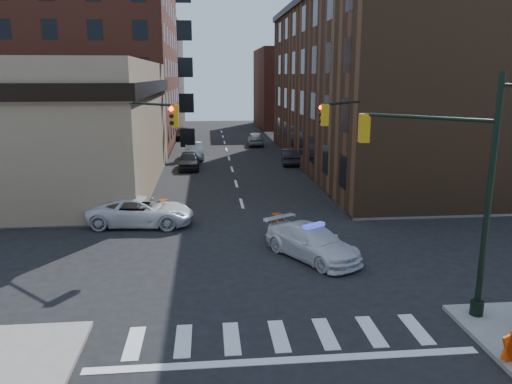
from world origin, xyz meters
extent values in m
plane|color=black|center=(0.00, 0.00, 0.00)|extent=(140.00, 140.00, 0.00)
cube|color=gray|center=(-23.00, 32.75, 0.07)|extent=(34.00, 54.50, 0.15)
cube|color=gray|center=(23.00, 32.75, 0.07)|extent=(34.00, 54.50, 0.15)
cube|color=brown|center=(-18.50, 40.00, 12.00)|extent=(25.00, 25.00, 24.00)
cube|color=#4E341F|center=(13.00, 22.50, 7.00)|extent=(14.00, 34.00, 14.00)
cube|color=brown|center=(-16.00, 62.00, 8.00)|extent=(20.00, 18.00, 16.00)
cube|color=brown|center=(14.00, 58.00, 6.00)|extent=(16.00, 16.00, 12.00)
cylinder|color=black|center=(6.80, -6.30, 4.15)|extent=(0.20, 0.20, 8.00)
cylinder|color=black|center=(6.80, -6.30, 0.40)|extent=(0.44, 0.44, 0.50)
cylinder|color=black|center=(5.21, -4.71, 6.65)|extent=(3.27, 3.27, 0.12)
cube|color=#BF8C0C|center=(3.62, -3.12, 6.15)|extent=(0.35, 0.35, 1.05)
sphere|color=#FF0C05|center=(3.77, -2.96, 6.50)|extent=(0.22, 0.22, 0.22)
sphere|color=black|center=(3.77, -2.96, 6.17)|extent=(0.22, 0.22, 0.22)
sphere|color=black|center=(3.77, -2.96, 5.84)|extent=(0.22, 0.22, 0.22)
cylinder|color=black|center=(-6.80, 6.30, 4.15)|extent=(0.20, 0.20, 8.00)
cylinder|color=black|center=(-6.80, 6.30, 0.40)|extent=(0.44, 0.44, 0.50)
cylinder|color=black|center=(-5.21, 4.71, 6.65)|extent=(3.27, 3.27, 0.12)
cube|color=#BF8C0C|center=(-3.62, 3.12, 6.15)|extent=(0.35, 0.35, 1.05)
sphere|color=#FF0C05|center=(-3.77, 2.96, 6.50)|extent=(0.22, 0.22, 0.22)
sphere|color=black|center=(-3.77, 2.96, 6.17)|extent=(0.22, 0.22, 0.22)
sphere|color=black|center=(-3.77, 2.96, 5.84)|extent=(0.22, 0.22, 0.22)
cylinder|color=black|center=(6.80, 6.30, 4.15)|extent=(0.20, 0.20, 8.00)
cylinder|color=black|center=(6.80, 6.30, 0.40)|extent=(0.44, 0.44, 0.50)
cylinder|color=black|center=(5.21, 4.71, 6.65)|extent=(3.27, 3.27, 0.12)
cube|color=#BF8C0C|center=(3.62, 3.12, 6.15)|extent=(0.35, 0.35, 1.05)
sphere|color=#FF0C05|center=(3.46, 3.27, 6.50)|extent=(0.22, 0.22, 0.22)
sphere|color=black|center=(3.46, 3.27, 6.17)|extent=(0.22, 0.22, 0.22)
sphere|color=black|center=(3.46, 3.27, 5.84)|extent=(0.22, 0.22, 0.22)
cylinder|color=black|center=(7.50, 26.00, 1.45)|extent=(0.24, 0.24, 2.60)
sphere|color=brown|center=(7.50, 26.00, 3.50)|extent=(3.00, 3.00, 3.00)
cylinder|color=black|center=(7.50, 34.00, 1.45)|extent=(0.24, 0.24, 2.60)
sphere|color=brown|center=(7.50, 34.00, 3.50)|extent=(3.00, 3.00, 3.00)
imported|color=silver|center=(2.47, -0.06, 0.73)|extent=(4.34, 5.41, 1.47)
imported|color=silver|center=(-5.80, 5.80, 0.79)|extent=(5.89, 3.14, 1.57)
imported|color=black|center=(-3.77, 22.57, 0.76)|extent=(1.84, 4.48, 1.52)
imported|color=#989BA0|center=(-3.42, 27.98, 0.80)|extent=(1.98, 4.97, 1.61)
imported|color=black|center=(-5.29, 43.52, 0.66)|extent=(2.13, 4.66, 1.32)
imported|color=black|center=(5.50, 24.14, 0.72)|extent=(1.94, 4.49, 1.44)
imported|color=gray|center=(3.54, 37.20, 0.79)|extent=(2.09, 4.71, 1.58)
imported|color=black|center=(-9.93, 8.89, 1.09)|extent=(0.78, 0.61, 1.89)
imported|color=black|center=(-8.20, 9.25, 1.04)|extent=(0.89, 0.70, 1.79)
imported|color=#212832|center=(-11.66, 6.61, 1.03)|extent=(1.12, 0.80, 1.77)
cylinder|color=#BE2E08|center=(1.42, 3.74, 0.51)|extent=(0.63, 0.63, 1.02)
cylinder|color=#D6670A|center=(-4.73, 7.32, 0.52)|extent=(0.62, 0.62, 1.03)
camera|label=1|loc=(-2.12, -20.95, 8.04)|focal=35.00mm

